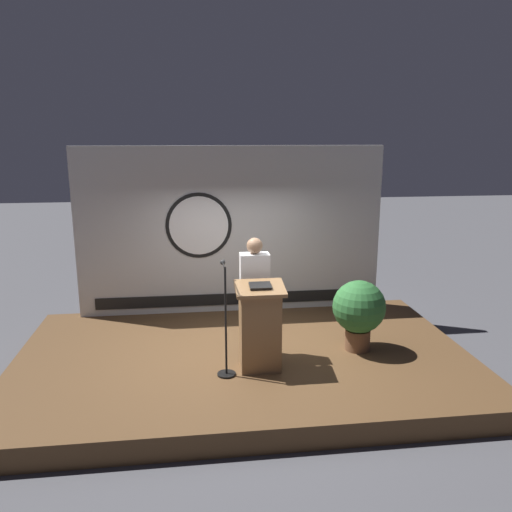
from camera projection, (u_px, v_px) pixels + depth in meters
ground_plane at (244, 372)px, 7.39m from camera, size 40.00×40.00×0.00m
stage_platform at (244, 362)px, 7.36m from camera, size 6.40×4.00×0.30m
banner_display at (231, 231)px, 8.77m from camera, size 5.23×0.12×2.86m
podium at (260, 327)px, 6.70m from camera, size 0.64×0.50×1.18m
speaker_person at (255, 296)px, 7.10m from camera, size 0.40×0.26×1.68m
microphone_stand at (226, 336)px, 6.57m from camera, size 0.24×0.58×1.45m
potted_plant at (359, 309)px, 7.29m from camera, size 0.76×0.76×1.03m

